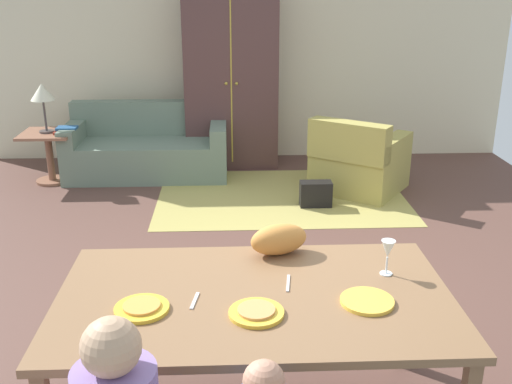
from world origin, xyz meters
name	(u,v)px	position (x,y,z in m)	size (l,w,h in m)	color
ground_plane	(257,262)	(0.00, 0.50, -0.01)	(6.59, 6.20, 0.02)	brown
back_wall	(246,50)	(0.00, 3.65, 1.35)	(6.59, 0.10, 2.70)	beige
dining_table	(255,306)	(-0.10, -1.40, 0.70)	(1.88, 1.09, 0.76)	brown
plate_near_man	(142,308)	(-0.62, -1.52, 0.77)	(0.25, 0.25, 0.02)	yellow
pizza_near_man	(142,306)	(-0.62, -1.52, 0.78)	(0.17, 0.17, 0.01)	gold
plate_near_child	(256,313)	(-0.10, -1.58, 0.77)	(0.25, 0.25, 0.02)	yellow
pizza_near_child	(256,310)	(-0.10, -1.58, 0.78)	(0.17, 0.17, 0.01)	#DA9753
plate_near_woman	(367,301)	(0.42, -1.50, 0.77)	(0.25, 0.25, 0.02)	yellow
wine_glass	(388,250)	(0.58, -1.22, 0.89)	(0.07, 0.07, 0.19)	silver
fork	(195,301)	(-0.38, -1.45, 0.76)	(0.02, 0.15, 0.01)	silver
knife	(288,283)	(0.07, -1.30, 0.76)	(0.01, 0.17, 0.01)	silver
cat	(279,239)	(0.05, -0.96, 0.84)	(0.32, 0.16, 0.17)	#D0853C
area_rug	(281,196)	(0.33, 2.02, 0.00)	(2.60, 1.80, 0.01)	tan
couch	(148,149)	(-1.17, 2.88, 0.30)	(1.84, 0.86, 0.82)	slate
armchair	(358,163)	(1.17, 2.18, 0.32)	(1.19, 1.19, 0.82)	#AA9C4C
armoire	(231,80)	(-0.19, 3.26, 1.05)	(1.10, 0.59, 2.10)	#513432
side_table	(49,150)	(-2.24, 2.62, 0.38)	(0.56, 0.56, 0.58)	brown
table_lamp	(42,94)	(-2.24, 2.62, 1.01)	(0.26, 0.26, 0.54)	#463D3B
book_lower	(65,132)	(-2.03, 2.57, 0.59)	(0.22, 0.16, 0.03)	#9C3526
book_upper	(67,128)	(-2.02, 2.64, 0.62)	(0.22, 0.16, 0.03)	#225182
handbag	(316,194)	(0.65, 1.72, 0.13)	(0.32, 0.16, 0.26)	black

